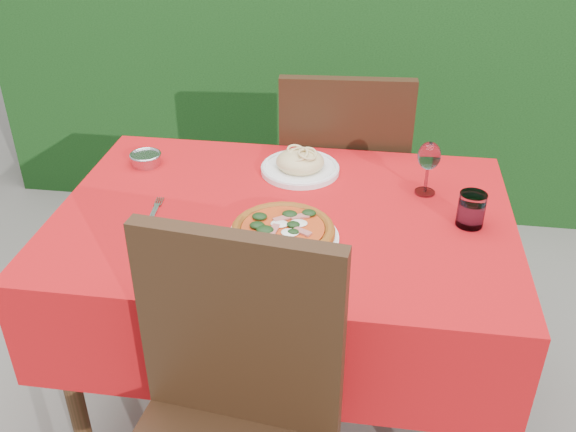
# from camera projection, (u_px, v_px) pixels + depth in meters

# --- Properties ---
(ground) EXTENTS (60.00, 60.00, 0.00)m
(ground) POSITION_uv_depth(u_px,v_px,m) (284.00, 402.00, 2.17)
(ground) COLOR #615D58
(ground) RESTS_ON ground
(hedge) EXTENTS (3.20, 0.55, 1.78)m
(hedge) POSITION_uv_depth(u_px,v_px,m) (333.00, 13.00, 3.00)
(hedge) COLOR black
(hedge) RESTS_ON ground
(dining_table) EXTENTS (1.26, 0.86, 0.75)m
(dining_table) POSITION_uv_depth(u_px,v_px,m) (284.00, 257.00, 1.86)
(dining_table) COLOR #432715
(dining_table) RESTS_ON ground
(chair_near) EXTENTS (0.50, 0.50, 0.99)m
(chair_near) POSITION_uv_depth(u_px,v_px,m) (226.00, 430.00, 1.36)
(chair_near) COLOR black
(chair_near) RESTS_ON ground
(chair_far) EXTENTS (0.47, 0.47, 0.98)m
(chair_far) POSITION_uv_depth(u_px,v_px,m) (343.00, 178.00, 2.35)
(chair_far) COLOR black
(chair_far) RESTS_ON ground
(pizza_plate) EXTENTS (0.31, 0.31, 0.05)m
(pizza_plate) POSITION_uv_depth(u_px,v_px,m) (283.00, 233.00, 1.64)
(pizza_plate) COLOR white
(pizza_plate) RESTS_ON dining_table
(pasta_plate) EXTENTS (0.24, 0.24, 0.07)m
(pasta_plate) POSITION_uv_depth(u_px,v_px,m) (300.00, 165.00, 1.97)
(pasta_plate) COLOR white
(pasta_plate) RESTS_ON dining_table
(water_glass) EXTENTS (0.07, 0.07, 0.10)m
(water_glass) POSITION_uv_depth(u_px,v_px,m) (471.00, 211.00, 1.70)
(water_glass) COLOR silver
(water_glass) RESTS_ON dining_table
(wine_glass) EXTENTS (0.07, 0.07, 0.16)m
(wine_glass) POSITION_uv_depth(u_px,v_px,m) (429.00, 158.00, 1.81)
(wine_glass) COLOR silver
(wine_glass) RESTS_ON dining_table
(fork) EXTENTS (0.04, 0.19, 0.01)m
(fork) POSITION_uv_depth(u_px,v_px,m) (152.00, 217.00, 1.75)
(fork) COLOR #BABAC2
(fork) RESTS_ON dining_table
(steel_ramekin) EXTENTS (0.09, 0.09, 0.03)m
(steel_ramekin) POSITION_uv_depth(u_px,v_px,m) (146.00, 160.00, 2.02)
(steel_ramekin) COLOR #B8B8BF
(steel_ramekin) RESTS_ON dining_table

